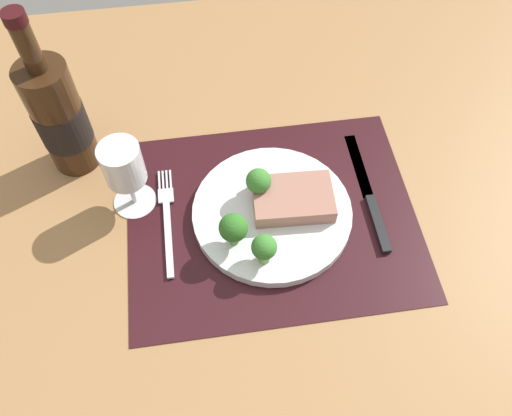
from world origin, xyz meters
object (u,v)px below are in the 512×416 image
object	(u,v)px
wine_bottle	(60,117)
wine_glass	(124,168)
steak	(293,199)
knife	(370,200)
plate	(272,213)
fork	(167,219)

from	to	relation	value
wine_bottle	wine_glass	xyz separation A→B (cm)	(9.16, -9.95, -1.51)
steak	wine_bottle	bearing A→B (deg)	155.57
knife	plate	bearing A→B (deg)	179.39
wine_glass	steak	bearing A→B (deg)	-12.04
wine_bottle	wine_glass	distance (cm)	13.61
fork	wine_glass	xyz separation A→B (cm)	(-4.86, 4.38, 8.03)
plate	wine_glass	distance (cm)	22.84
wine_bottle	plate	bearing A→B (deg)	-27.76
knife	wine_glass	world-z (taller)	wine_glass
knife	wine_glass	xyz separation A→B (cm)	(-36.43, 5.27, 7.98)
steak	knife	bearing A→B (deg)	-0.69
knife	wine_glass	bearing A→B (deg)	169.21
wine_bottle	wine_glass	world-z (taller)	wine_bottle
knife	wine_bottle	world-z (taller)	wine_bottle
fork	wine_bottle	xyz separation A→B (cm)	(-14.01, 14.34, 9.54)
plate	steak	size ratio (longest dim) A/B	2.03
wine_glass	wine_bottle	bearing A→B (deg)	132.61
wine_bottle	steak	bearing A→B (deg)	-24.43
plate	wine_bottle	size ratio (longest dim) A/B	0.85
wine_bottle	fork	bearing A→B (deg)	-45.65
knife	wine_bottle	size ratio (longest dim) A/B	0.81
steak	wine_glass	world-z (taller)	wine_glass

